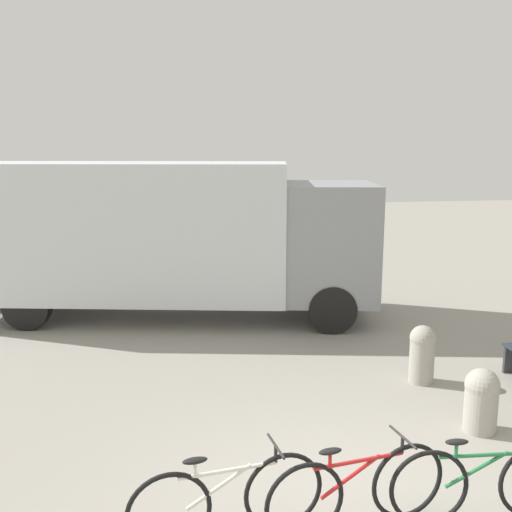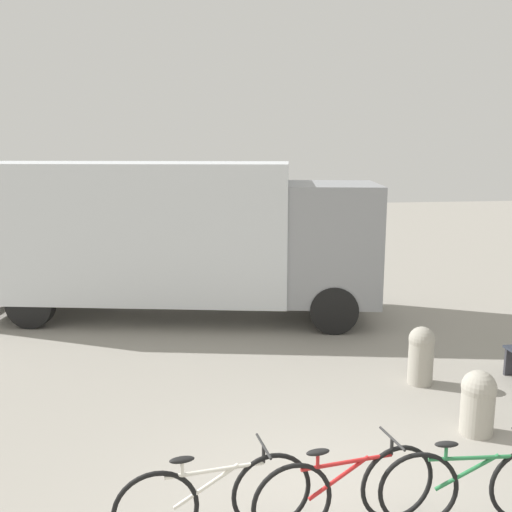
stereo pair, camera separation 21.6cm
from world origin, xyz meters
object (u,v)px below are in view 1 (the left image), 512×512
bicycle_far (483,483)px  bicycle_middle (357,489)px  bicycle_near (228,500)px  bollard_near_bench (481,398)px  bollard_far_bench (422,352)px  delivery_truck (166,232)px

bicycle_far → bicycle_middle: bearing=179.4°
bicycle_near → bollard_near_bench: bearing=16.4°
bicycle_middle → bicycle_far: same height
bicycle_middle → bollard_near_bench: 2.61m
bicycle_far → bollard_far_bench: (0.91, 3.13, 0.07)m
bicycle_middle → bollard_near_bench: bicycle_middle is taller
delivery_truck → bicycle_far: 7.92m
bicycle_near → bollard_near_bench: bicycle_near is taller
bicycle_middle → bicycle_far: 1.19m
delivery_truck → bicycle_near: size_ratio=4.79×
delivery_truck → bicycle_near: delivery_truck is taller
bollard_near_bench → bicycle_near: bearing=-156.3°
delivery_truck → bicycle_middle: size_ratio=4.80×
delivery_truck → bicycle_near: 7.30m
bicycle_near → bicycle_far: (2.36, -0.15, 0.00)m
bicycle_far → bollard_near_bench: (0.95, 1.61, 0.03)m
bicycle_near → bicycle_far: 2.37m
bicycle_middle → bollard_far_bench: size_ratio=2.05×
bicycle_near → bollard_far_bench: (3.27, 2.98, 0.07)m
bicycle_near → bicycle_far: bearing=-11.0°
delivery_truck → bicycle_middle: (1.56, -7.21, -1.34)m
delivery_truck → bollard_far_bench: 5.69m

